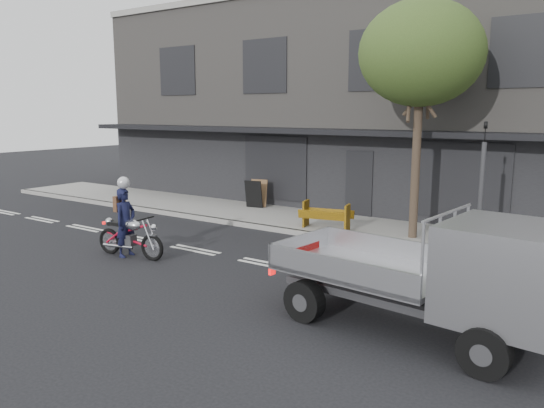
{
  "coord_description": "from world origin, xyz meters",
  "views": [
    {
      "loc": [
        7.28,
        -10.4,
        3.77
      ],
      "look_at": [
        -0.19,
        0.5,
        1.43
      ],
      "focal_mm": 35.0,
      "sensor_mm": 36.0,
      "label": 1
    }
  ],
  "objects_px": {
    "motorcycle": "(130,236)",
    "rider": "(126,222)",
    "construction_barrier": "(322,216)",
    "traffic_light_pole": "(481,196)",
    "street_tree": "(421,54)",
    "sandwich_board": "(254,194)",
    "flatbed_ute": "(475,273)"
  },
  "relations": [
    {
      "from": "construction_barrier",
      "to": "sandwich_board",
      "type": "xyz_separation_m",
      "value": [
        -3.98,
        1.86,
        0.09
      ]
    },
    {
      "from": "construction_barrier",
      "to": "traffic_light_pole",
      "type": "bearing_deg",
      "value": -2.04
    },
    {
      "from": "traffic_light_pole",
      "to": "construction_barrier",
      "type": "xyz_separation_m",
      "value": [
        -4.59,
        0.16,
        -1.07
      ]
    },
    {
      "from": "street_tree",
      "to": "traffic_light_pole",
      "type": "bearing_deg",
      "value": -23.03
    },
    {
      "from": "rider",
      "to": "traffic_light_pole",
      "type": "bearing_deg",
      "value": -64.81
    },
    {
      "from": "street_tree",
      "to": "construction_barrier",
      "type": "distance_m",
      "value": 5.4
    },
    {
      "from": "construction_barrier",
      "to": "motorcycle",
      "type": "bearing_deg",
      "value": -120.48
    },
    {
      "from": "motorcycle",
      "to": "flatbed_ute",
      "type": "relative_size",
      "value": 0.44
    },
    {
      "from": "construction_barrier",
      "to": "flatbed_ute",
      "type": "bearing_deg",
      "value": -43.59
    },
    {
      "from": "street_tree",
      "to": "rider",
      "type": "distance_m",
      "value": 9.13
    },
    {
      "from": "traffic_light_pole",
      "to": "sandwich_board",
      "type": "distance_m",
      "value": 8.86
    },
    {
      "from": "street_tree",
      "to": "motorcycle",
      "type": "xyz_separation_m",
      "value": [
        -5.52,
        -5.66,
        -4.71
      ]
    },
    {
      "from": "rider",
      "to": "construction_barrier",
      "type": "distance_m",
      "value": 5.85
    },
    {
      "from": "flatbed_ute",
      "to": "sandwich_board",
      "type": "relative_size",
      "value": 4.71
    },
    {
      "from": "motorcycle",
      "to": "flatbed_ute",
      "type": "distance_m",
      "value": 8.75
    },
    {
      "from": "motorcycle",
      "to": "rider",
      "type": "xyz_separation_m",
      "value": [
        -0.15,
        -0.0,
        0.33
      ]
    },
    {
      "from": "traffic_light_pole",
      "to": "flatbed_ute",
      "type": "xyz_separation_m",
      "value": [
        1.19,
        -5.34,
        -0.4
      ]
    },
    {
      "from": "street_tree",
      "to": "motorcycle",
      "type": "bearing_deg",
      "value": -134.29
    },
    {
      "from": "motorcycle",
      "to": "flatbed_ute",
      "type": "xyz_separation_m",
      "value": [
        8.7,
        -0.53,
        0.68
      ]
    },
    {
      "from": "rider",
      "to": "sandwich_board",
      "type": "relative_size",
      "value": 1.72
    },
    {
      "from": "motorcycle",
      "to": "flatbed_ute",
      "type": "height_order",
      "value": "flatbed_ute"
    },
    {
      "from": "street_tree",
      "to": "rider",
      "type": "bearing_deg",
      "value": -135.06
    },
    {
      "from": "sandwich_board",
      "to": "traffic_light_pole",
      "type": "bearing_deg",
      "value": -25.4
    },
    {
      "from": "construction_barrier",
      "to": "street_tree",
      "type": "bearing_deg",
      "value": 14.83
    },
    {
      "from": "sandwich_board",
      "to": "street_tree",
      "type": "bearing_deg",
      "value": -22.25
    },
    {
      "from": "traffic_light_pole",
      "to": "flatbed_ute",
      "type": "distance_m",
      "value": 5.48
    },
    {
      "from": "traffic_light_pole",
      "to": "flatbed_ute",
      "type": "relative_size",
      "value": 0.71
    },
    {
      "from": "motorcycle",
      "to": "rider",
      "type": "bearing_deg",
      "value": 173.14
    },
    {
      "from": "traffic_light_pole",
      "to": "flatbed_ute",
      "type": "height_order",
      "value": "traffic_light_pole"
    },
    {
      "from": "rider",
      "to": "flatbed_ute",
      "type": "xyz_separation_m",
      "value": [
        8.85,
        -0.53,
        0.35
      ]
    },
    {
      "from": "street_tree",
      "to": "flatbed_ute",
      "type": "bearing_deg",
      "value": -62.75
    },
    {
      "from": "motorcycle",
      "to": "sandwich_board",
      "type": "xyz_separation_m",
      "value": [
        -1.06,
        6.83,
        0.1
      ]
    }
  ]
}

